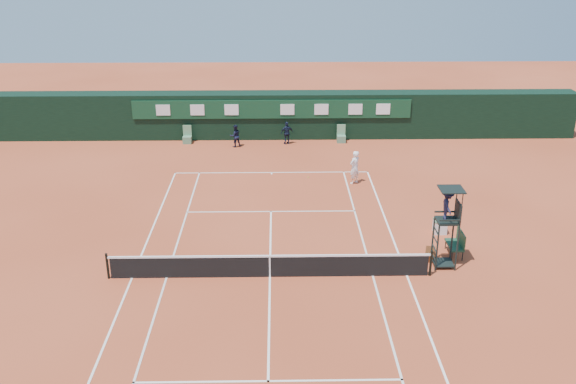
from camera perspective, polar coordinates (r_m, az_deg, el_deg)
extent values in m
plane|color=#BA4D2C|center=(25.79, -1.62, -7.54)|extent=(90.00, 90.00, 0.00)
cube|color=silver|center=(36.59, -1.46, 1.75)|extent=(11.05, 0.08, 0.01)
cube|color=white|center=(26.30, 10.52, -7.30)|extent=(0.08, 23.85, 0.01)
cube|color=white|center=(26.44, -13.70, -7.43)|extent=(0.08, 23.85, 0.01)
cube|color=silver|center=(26.07, 7.54, -7.39)|extent=(0.08, 23.85, 0.01)
cube|color=silver|center=(26.17, -10.74, -7.48)|extent=(0.08, 23.85, 0.01)
cube|color=silver|center=(31.51, -1.52, -1.75)|extent=(8.31, 0.08, 0.01)
cube|color=white|center=(20.48, -1.77, -16.45)|extent=(8.31, 0.08, 0.01)
cube|color=white|center=(25.79, -1.62, -7.53)|extent=(0.08, 12.88, 0.01)
cube|color=white|center=(36.45, -1.47, 1.66)|extent=(0.08, 0.30, 0.01)
cube|color=black|center=(25.57, -1.63, -6.67)|extent=(12.60, 0.04, 0.90)
cube|color=white|center=(25.35, -1.64, -5.72)|extent=(12.80, 0.06, 0.08)
cube|color=white|center=(25.57, -1.63, -6.65)|extent=(0.06, 0.05, 0.92)
cylinder|color=black|center=(26.24, 12.57, -6.20)|extent=(0.10, 0.10, 1.10)
cylinder|color=black|center=(26.39, -15.75, -6.35)|extent=(0.10, 0.10, 1.10)
cube|color=black|center=(42.67, -1.43, 6.86)|extent=(40.00, 1.50, 3.00)
cube|color=#0F3920|center=(41.73, -1.44, 7.36)|extent=(18.00, 0.10, 1.20)
cube|color=silver|center=(42.30, -11.05, 7.16)|extent=(0.90, 0.04, 0.70)
cube|color=silver|center=(41.97, -8.06, 7.23)|extent=(0.90, 0.04, 0.70)
cube|color=white|center=(41.76, -5.04, 7.29)|extent=(0.90, 0.04, 0.70)
cube|color=silver|center=(41.66, -0.06, 7.34)|extent=(0.90, 0.04, 0.70)
cube|color=white|center=(41.76, 2.99, 7.35)|extent=(0.90, 0.04, 0.70)
cube|color=white|center=(41.97, 6.01, 7.33)|extent=(0.90, 0.04, 0.70)
cube|color=white|center=(42.22, 8.45, 7.30)|extent=(0.90, 0.04, 0.70)
cube|color=#537E5C|center=(42.18, -8.94, 4.61)|extent=(0.55, 0.50, 0.46)
cube|color=#58875F|center=(42.22, -8.95, 5.44)|extent=(0.55, 0.06, 0.70)
cube|color=#527E5F|center=(41.98, 4.75, 4.73)|extent=(0.55, 0.50, 0.46)
cube|color=#609369|center=(42.03, 4.75, 5.56)|extent=(0.55, 0.06, 0.70)
cylinder|color=black|center=(26.44, 13.12, -4.92)|extent=(0.07, 0.07, 2.00)
cylinder|color=black|center=(27.13, 12.74, -4.15)|extent=(0.07, 0.07, 2.00)
cylinder|color=black|center=(26.64, 14.80, -4.87)|extent=(0.07, 0.07, 2.00)
cylinder|color=black|center=(27.33, 14.37, -4.11)|extent=(0.07, 0.07, 2.00)
cube|color=black|center=(26.44, 13.96, -2.50)|extent=(0.85, 0.85, 0.08)
cube|color=black|center=(26.38, 14.88, -1.67)|extent=(0.06, 0.85, 0.80)
cube|color=black|center=(25.99, 14.23, -2.46)|extent=(0.85, 0.05, 0.06)
cube|color=black|center=(26.73, 13.79, -1.71)|extent=(0.85, 0.05, 0.06)
cylinder|color=black|center=(25.86, 15.20, -1.12)|extent=(0.04, 0.04, 1.00)
cylinder|color=black|center=(26.57, 14.76, -0.43)|extent=(0.04, 0.04, 1.00)
cube|color=black|center=(25.93, 14.34, 0.24)|extent=(0.95, 0.95, 0.04)
cube|color=black|center=(27.27, 13.60, -6.11)|extent=(0.80, 0.80, 0.05)
cube|color=black|center=(27.05, 12.82, -5.67)|extent=(0.04, 0.80, 0.04)
cube|color=black|center=(26.87, 12.89, -4.91)|extent=(0.04, 0.80, 0.04)
cube|color=black|center=(26.70, 12.96, -4.15)|extent=(0.04, 0.80, 0.04)
cube|color=black|center=(26.53, 13.04, -3.37)|extent=(0.04, 0.80, 0.04)
imported|color=#191A33|center=(26.16, 13.99, -1.15)|extent=(0.47, 0.82, 1.28)
cube|color=#183E29|center=(28.14, 14.57, -4.59)|extent=(0.55, 1.20, 0.08)
cube|color=#1B4426|center=(28.06, 15.13, -3.93)|extent=(0.06, 1.20, 0.60)
cylinder|color=black|center=(27.72, 14.37, -5.56)|extent=(0.04, 0.04, 0.41)
cylinder|color=black|center=(27.84, 15.25, -5.53)|extent=(0.04, 0.04, 0.41)
cylinder|color=black|center=(28.67, 13.82, -4.54)|extent=(0.04, 0.04, 0.41)
cylinder|color=black|center=(28.78, 14.67, -4.52)|extent=(0.04, 0.04, 0.41)
cube|color=black|center=(27.76, 12.51, -5.43)|extent=(0.61, 0.96, 0.33)
cube|color=silver|center=(30.03, 13.35, -3.02)|extent=(0.55, 0.55, 0.60)
cube|color=#548058|center=(29.90, 13.40, -2.47)|extent=(0.57, 0.57, 0.05)
sphere|color=#B8CE30|center=(35.81, 1.80, 1.32)|extent=(0.06, 0.06, 0.06)
imported|color=white|center=(34.89, 5.94, 2.19)|extent=(0.80, 0.78, 1.84)
imported|color=black|center=(40.96, -4.72, 5.00)|extent=(0.86, 0.77, 1.44)
imported|color=black|center=(41.36, -0.10, 5.27)|extent=(0.94, 0.61, 1.48)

